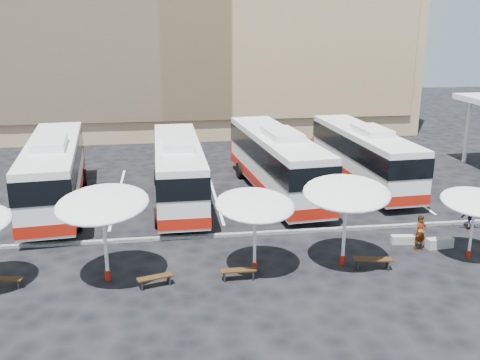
{
  "coord_description": "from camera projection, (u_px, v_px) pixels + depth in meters",
  "views": [
    {
      "loc": [
        -2.85,
        -24.45,
        10.38
      ],
      "look_at": [
        1.0,
        3.0,
        2.2
      ],
      "focal_mm": 40.0,
      "sensor_mm": 36.0,
      "label": 1
    }
  ],
  "objects": [
    {
      "name": "ground",
      "position": [
        228.0,
        240.0,
        26.54
      ],
      "size": [
        120.0,
        120.0,
        0.0
      ],
      "primitive_type": "plane",
      "color": "black",
      "rests_on": "ground"
    },
    {
      "name": "curb_divider",
      "position": [
        227.0,
        235.0,
        26.99
      ],
      "size": [
        34.0,
        0.25,
        0.15
      ],
      "primitive_type": "cube",
      "color": "black",
      "rests_on": "ground"
    },
    {
      "name": "bay_lines",
      "position": [
        214.0,
        192.0,
        34.14
      ],
      "size": [
        24.15,
        12.0,
        0.01
      ],
      "color": "white",
      "rests_on": "ground"
    },
    {
      "name": "bus_0",
      "position": [
        54.0,
        170.0,
        30.97
      ],
      "size": [
        4.15,
        13.55,
        4.23
      ],
      "rotation": [
        0.0,
        0.0,
        0.1
      ],
      "color": "white",
      "rests_on": "ground"
    },
    {
      "name": "bus_1",
      "position": [
        178.0,
        168.0,
        31.78
      ],
      "size": [
        3.1,
        12.65,
        4.0
      ],
      "rotation": [
        0.0,
        0.0,
        0.02
      ],
      "color": "white",
      "rests_on": "ground"
    },
    {
      "name": "bus_2",
      "position": [
        276.0,
        160.0,
        33.24
      ],
      "size": [
        4.11,
        13.58,
        4.24
      ],
      "rotation": [
        0.0,
        0.0,
        0.1
      ],
      "color": "white",
      "rests_on": "ground"
    },
    {
      "name": "bus_3",
      "position": [
        363.0,
        154.0,
        35.24
      ],
      "size": [
        3.48,
        12.84,
        4.03
      ],
      "rotation": [
        0.0,
        0.0,
        0.06
      ],
      "color": "white",
      "rests_on": "ground"
    },
    {
      "name": "sunshade_1",
      "position": [
        102.0,
        204.0,
        21.49
      ],
      "size": [
        4.66,
        4.7,
        3.95
      ],
      "rotation": [
        0.0,
        0.0,
        -0.28
      ],
      "color": "white",
      "rests_on": "ground"
    },
    {
      "name": "sunshade_2",
      "position": [
        255.0,
        205.0,
        22.43
      ],
      "size": [
        4.07,
        4.1,
        3.54
      ],
      "rotation": [
        0.0,
        0.0,
        0.23
      ],
      "color": "white",
      "rests_on": "ground"
    },
    {
      "name": "sunshade_3",
      "position": [
        347.0,
        193.0,
        22.95
      ],
      "size": [
        4.52,
        4.56,
        3.93
      ],
      "rotation": [
        0.0,
        0.0,
        -0.23
      ],
      "color": "white",
      "rests_on": "ground"
    },
    {
      "name": "sunshade_4",
      "position": [
        475.0,
        202.0,
        23.82
      ],
      "size": [
        3.46,
        3.49,
        3.18
      ],
      "rotation": [
        0.0,
        0.0,
        -0.15
      ],
      "color": "white",
      "rests_on": "ground"
    },
    {
      "name": "wood_bench_0",
      "position": [
        6.0,
        280.0,
        21.72
      ],
      "size": [
        1.37,
        0.58,
        0.41
      ],
      "rotation": [
        0.0,
        0.0,
        -0.17
      ],
      "color": "black",
      "rests_on": "ground"
    },
    {
      "name": "wood_bench_1",
      "position": [
        155.0,
        279.0,
        21.78
      ],
      "size": [
        1.5,
        0.77,
        0.45
      ],
      "rotation": [
        0.0,
        0.0,
        0.28
      ],
      "color": "black",
      "rests_on": "ground"
    },
    {
      "name": "wood_bench_2",
      "position": [
        238.0,
        272.0,
        22.37
      ],
      "size": [
        1.5,
        0.41,
        0.46
      ],
      "rotation": [
        0.0,
        0.0,
        0.0
      ],
      "color": "black",
      "rests_on": "ground"
    },
    {
      "name": "wood_bench_3",
      "position": [
        373.0,
        261.0,
        23.32
      ],
      "size": [
        1.7,
        0.74,
        0.5
      ],
      "rotation": [
        0.0,
        0.0,
        -0.19
      ],
      "color": "black",
      "rests_on": "ground"
    },
    {
      "name": "conc_bench_0",
      "position": [
        402.0,
        240.0,
        26.08
      ],
      "size": [
        1.13,
        0.48,
        0.41
      ],
      "primitive_type": "cube",
      "rotation": [
        0.0,
        0.0,
        -0.1
      ],
      "color": "gray",
      "rests_on": "ground"
    },
    {
      "name": "conc_bench_1",
      "position": [
        440.0,
        243.0,
        25.58
      ],
      "size": [
        1.32,
        0.54,
        0.48
      ],
      "primitive_type": "cube",
      "rotation": [
        0.0,
        0.0,
        0.09
      ],
      "color": "gray",
      "rests_on": "ground"
    },
    {
      "name": "passenger_0",
      "position": [
        420.0,
        233.0,
        25.22
      ],
      "size": [
        0.71,
        0.56,
        1.7
      ],
      "primitive_type": "imported",
      "rotation": [
        0.0,
        0.0,
        0.28
      ],
      "color": "black",
      "rests_on": "ground"
    },
    {
      "name": "passenger_3",
      "position": [
        471.0,
        214.0,
        27.73
      ],
      "size": [
        1.16,
        0.78,
        1.66
      ],
      "primitive_type": "imported",
      "rotation": [
        0.0,
        0.0,
        2.98
      ],
      "color": "black",
      "rests_on": "ground"
    }
  ]
}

